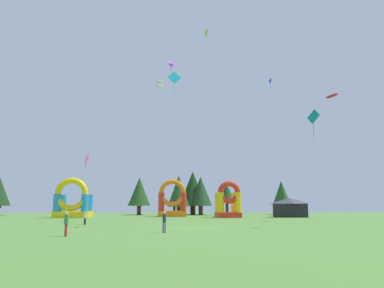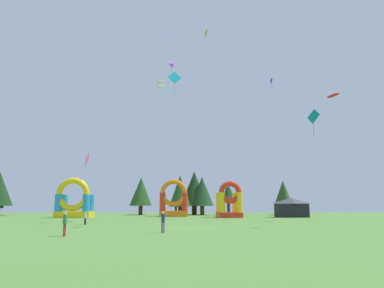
% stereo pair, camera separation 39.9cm
% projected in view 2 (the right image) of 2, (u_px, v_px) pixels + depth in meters
% --- Properties ---
extents(ground_plane, '(120.00, 120.00, 0.00)m').
position_uv_depth(ground_plane, '(194.00, 228.00, 37.10)').
color(ground_plane, '#548438').
extents(kite_blue_diamond, '(3.08, 4.83, 25.55)m').
position_uv_depth(kite_blue_diamond, '(272.00, 83.00, 66.97)').
color(kite_blue_diamond, blue).
rests_on(kite_blue_diamond, ground_plane).
extents(kite_cyan_diamond, '(6.36, 4.96, 19.65)m').
position_uv_depth(kite_cyan_diamond, '(174.00, 80.00, 48.08)').
color(kite_cyan_diamond, '#19B7CC').
rests_on(kite_cyan_diamond, ground_plane).
extents(kite_pink_diamond, '(2.14, 2.51, 8.99)m').
position_uv_depth(kite_pink_diamond, '(86.00, 159.00, 47.33)').
color(kite_pink_diamond, '#EA599E').
rests_on(kite_pink_diamond, ground_plane).
extents(kite_teal_diamond, '(1.74, 4.22, 12.87)m').
position_uv_depth(kite_teal_diamond, '(312.00, 117.00, 40.51)').
color(kite_teal_diamond, '#0C7F7A').
rests_on(kite_teal_diamond, ground_plane).
extents(kite_purple_diamond, '(5.68, 1.03, 24.94)m').
position_uv_depth(kite_purple_diamond, '(171.00, 67.00, 57.34)').
color(kite_purple_diamond, purple).
rests_on(kite_purple_diamond, ground_plane).
extents(kite_red_parafoil, '(2.89, 5.17, 19.61)m').
position_uv_depth(kite_red_parafoil, '(333.00, 96.00, 56.10)').
color(kite_red_parafoil, red).
rests_on(kite_red_parafoil, ground_plane).
extents(kite_white_box, '(1.87, 3.95, 21.30)m').
position_uv_depth(kite_white_box, '(160.00, 84.00, 55.31)').
color(kite_white_box, white).
rests_on(kite_white_box, ground_plane).
extents(kite_lime_diamond, '(4.19, 6.73, 24.07)m').
position_uv_depth(kite_lime_diamond, '(206.00, 37.00, 45.15)').
color(kite_lime_diamond, '#8CD826').
rests_on(kite_lime_diamond, ground_plane).
extents(person_midfield, '(0.38, 0.38, 1.57)m').
position_uv_depth(person_midfield, '(85.00, 217.00, 43.25)').
color(person_midfield, black).
rests_on(person_midfield, ground_plane).
extents(person_left_edge, '(0.35, 0.35, 1.86)m').
position_uv_depth(person_left_edge, '(65.00, 222.00, 28.15)').
color(person_left_edge, '#B21E26').
rests_on(person_left_edge, ground_plane).
extents(person_far_side, '(0.40, 0.40, 1.84)m').
position_uv_depth(person_far_side, '(163.00, 220.00, 31.43)').
color(person_far_side, '#724C8C').
rests_on(person_far_side, ground_plane).
extents(inflatable_blue_arch, '(4.30, 4.88, 6.48)m').
position_uv_depth(inflatable_blue_arch, '(229.00, 204.00, 64.89)').
color(inflatable_blue_arch, red).
rests_on(inflatable_blue_arch, ground_plane).
extents(inflatable_red_slide, '(6.16, 4.71, 7.04)m').
position_uv_depth(inflatable_red_slide, '(74.00, 203.00, 64.54)').
color(inflatable_red_slide, yellow).
rests_on(inflatable_red_slide, ground_plane).
extents(inflatable_yellow_castle, '(5.34, 3.86, 7.06)m').
position_uv_depth(inflatable_yellow_castle, '(174.00, 203.00, 69.23)').
color(inflatable_yellow_castle, orange).
rests_on(inflatable_yellow_castle, ground_plane).
extents(festival_tent, '(5.59, 3.02, 3.48)m').
position_uv_depth(festival_tent, '(291.00, 208.00, 65.64)').
color(festival_tent, black).
rests_on(festival_tent, ground_plane).
extents(tree_row_2, '(4.94, 4.94, 8.24)m').
position_uv_depth(tree_row_2, '(141.00, 192.00, 79.81)').
color(tree_row_2, '#4C331E').
rests_on(tree_row_2, ground_plane).
extents(tree_row_3, '(2.74, 2.74, 5.87)m').
position_uv_depth(tree_row_3, '(176.00, 198.00, 81.74)').
color(tree_row_3, '#4C331E').
rests_on(tree_row_3, ground_plane).
extents(tree_row_4, '(4.75, 4.75, 8.56)m').
position_uv_depth(tree_row_4, '(180.00, 191.00, 77.92)').
color(tree_row_4, '#4C331E').
rests_on(tree_row_4, ground_plane).
extents(tree_row_5, '(6.07, 6.07, 9.63)m').
position_uv_depth(tree_row_5, '(194.00, 189.00, 80.51)').
color(tree_row_5, '#4C331E').
rests_on(tree_row_5, ground_plane).
extents(tree_row_6, '(5.04, 5.04, 8.32)m').
position_uv_depth(tree_row_6, '(202.00, 191.00, 79.13)').
color(tree_row_6, '#4C331E').
rests_on(tree_row_6, ground_plane).
extents(tree_row_7, '(3.58, 3.58, 6.98)m').
position_uv_depth(tree_row_7, '(228.00, 193.00, 79.94)').
color(tree_row_7, '#4C331E').
rests_on(tree_row_7, ground_plane).
extents(tree_row_8, '(3.39, 3.39, 5.82)m').
position_uv_depth(tree_row_8, '(285.00, 198.00, 78.12)').
color(tree_row_8, '#4C331E').
rests_on(tree_row_8, ground_plane).
extents(tree_row_9, '(4.38, 4.38, 7.67)m').
position_uv_depth(tree_row_9, '(283.00, 194.00, 82.32)').
color(tree_row_9, '#4C331E').
rests_on(tree_row_9, ground_plane).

